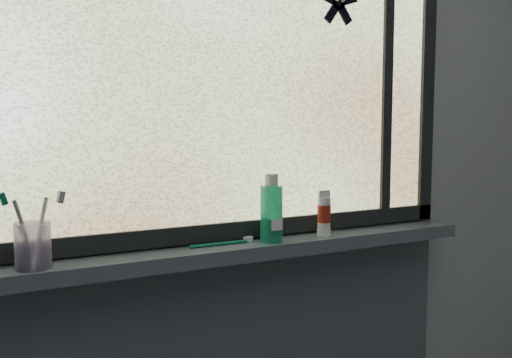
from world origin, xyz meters
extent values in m
cube|color=#9EA3A8|center=(0.00, 1.30, 1.25)|extent=(3.00, 0.01, 2.50)
cube|color=#444E5B|center=(0.00, 1.23, 1.00)|extent=(1.62, 0.14, 0.04)
cube|color=silver|center=(0.00, 1.28, 1.53)|extent=(1.50, 0.01, 1.00)
cube|color=black|center=(0.00, 1.28, 1.05)|extent=(1.60, 0.03, 0.05)
cube|color=black|center=(0.78, 1.28, 1.53)|extent=(0.05, 0.03, 1.10)
cube|color=black|center=(0.60, 1.28, 1.53)|extent=(0.03, 0.03, 1.00)
cylinder|color=#C6AEE7|center=(-0.50, 1.21, 1.07)|extent=(0.09, 0.09, 0.11)
cylinder|color=#20A97D|center=(0.13, 1.21, 1.12)|extent=(0.07, 0.07, 0.16)
cylinder|color=silver|center=(0.32, 1.22, 1.09)|extent=(0.04, 0.04, 0.10)
camera|label=1|loc=(-0.66, -0.18, 1.36)|focal=40.00mm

